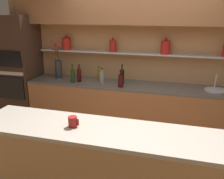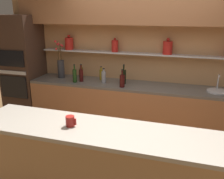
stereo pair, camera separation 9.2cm
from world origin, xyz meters
name	(u,v)px [view 1 (the left image)]	position (x,y,z in m)	size (l,w,h in m)	color
ground_plane	(122,178)	(0.00, 0.00, 0.00)	(12.00, 12.00, 0.00)	brown
back_wall_unit	(144,45)	(0.00, 1.53, 1.55)	(5.20, 0.44, 2.60)	tan
back_counter_unit	(134,110)	(-0.09, 1.24, 0.46)	(3.70, 0.62, 0.92)	#99603D
island_counter	(108,175)	(0.00, -0.65, 0.51)	(2.67, 0.61, 1.02)	tan
oven_tower	(20,71)	(-2.28, 1.24, 1.02)	(0.64, 0.64, 2.03)	#3D281E
flower_vase	(58,67)	(-1.52, 1.31, 1.12)	(0.16, 0.13, 0.68)	#2D2D33
sink_fixture	(216,89)	(1.17, 1.25, 0.94)	(0.32, 0.32, 0.25)	#B7B7BC
bottle_wine_0	(73,76)	(-1.14, 1.09, 1.04)	(0.07, 0.07, 0.31)	#193814
bottle_oil_1	(79,73)	(-1.15, 1.40, 1.02)	(0.06, 0.06, 0.25)	#47380A
bottle_wine_2	(79,75)	(-1.06, 1.18, 1.03)	(0.07, 0.07, 0.30)	#380C0C
bottle_wine_3	(122,76)	(-0.32, 1.25, 1.04)	(0.08, 0.08, 0.33)	black
bottle_oil_4	(99,75)	(-0.76, 1.37, 1.02)	(0.06, 0.06, 0.25)	olive
bottle_spirit_5	(102,77)	(-0.66, 1.21, 1.02)	(0.07, 0.07, 0.25)	gray
bottle_wine_6	(121,81)	(-0.29, 1.06, 1.03)	(0.08, 0.08, 0.29)	#380C0C
coffee_mug	(73,122)	(-0.35, -0.67, 1.07)	(0.11, 0.09, 0.10)	maroon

